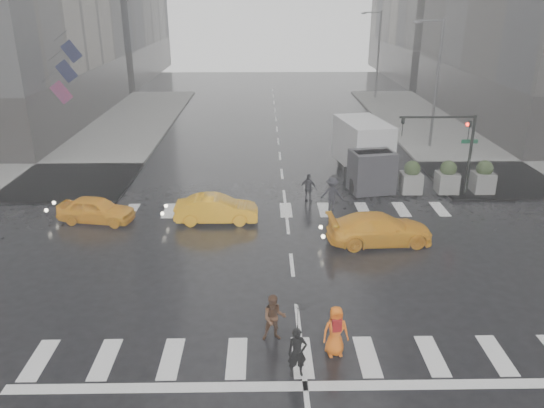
{
  "coord_description": "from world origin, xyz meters",
  "views": [
    {
      "loc": [
        -1.15,
        -19.36,
        10.28
      ],
      "look_at": [
        -0.79,
        2.0,
        1.91
      ],
      "focal_mm": 35.0,
      "sensor_mm": 36.0,
      "label": 1
    }
  ],
  "objects_px": {
    "traffic_signal_pole": "(454,139)",
    "pedestrian_orange": "(336,331)",
    "taxi_front": "(96,210)",
    "pedestrian_brown": "(274,318)",
    "taxi_mid": "(216,209)",
    "box_truck": "(365,150)"
  },
  "relations": [
    {
      "from": "taxi_front",
      "to": "taxi_mid",
      "type": "relative_size",
      "value": 0.92
    },
    {
      "from": "pedestrian_orange",
      "to": "taxi_front",
      "type": "relative_size",
      "value": 0.44
    },
    {
      "from": "pedestrian_brown",
      "to": "taxi_front",
      "type": "xyz_separation_m",
      "value": [
        -8.46,
        9.71,
        -0.17
      ]
    },
    {
      "from": "traffic_signal_pole",
      "to": "pedestrian_orange",
      "type": "xyz_separation_m",
      "value": [
        -8.0,
        -13.85,
        -2.39
      ]
    },
    {
      "from": "taxi_mid",
      "to": "box_truck",
      "type": "height_order",
      "value": "box_truck"
    },
    {
      "from": "traffic_signal_pole",
      "to": "pedestrian_brown",
      "type": "height_order",
      "value": "traffic_signal_pole"
    },
    {
      "from": "traffic_signal_pole",
      "to": "box_truck",
      "type": "relative_size",
      "value": 0.71
    },
    {
      "from": "traffic_signal_pole",
      "to": "box_truck",
      "type": "xyz_separation_m",
      "value": [
        -4.15,
        2.85,
        -1.41
      ]
    },
    {
      "from": "pedestrian_brown",
      "to": "taxi_front",
      "type": "bearing_deg",
      "value": 126.75
    },
    {
      "from": "traffic_signal_pole",
      "to": "pedestrian_orange",
      "type": "bearing_deg",
      "value": -120.0
    },
    {
      "from": "pedestrian_orange",
      "to": "box_truck",
      "type": "relative_size",
      "value": 0.26
    },
    {
      "from": "taxi_front",
      "to": "pedestrian_orange",
      "type": "bearing_deg",
      "value": -125.65
    },
    {
      "from": "taxi_mid",
      "to": "box_truck",
      "type": "relative_size",
      "value": 0.63
    },
    {
      "from": "traffic_signal_pole",
      "to": "pedestrian_brown",
      "type": "xyz_separation_m",
      "value": [
        -9.84,
        -13.06,
        -2.42
      ]
    },
    {
      "from": "pedestrian_brown",
      "to": "taxi_mid",
      "type": "xyz_separation_m",
      "value": [
        -2.61,
        9.62,
        -0.13
      ]
    },
    {
      "from": "taxi_front",
      "to": "box_truck",
      "type": "xyz_separation_m",
      "value": [
        14.16,
        6.19,
        1.18
      ]
    },
    {
      "from": "pedestrian_brown",
      "to": "taxi_front",
      "type": "height_order",
      "value": "pedestrian_brown"
    },
    {
      "from": "traffic_signal_pole",
      "to": "box_truck",
      "type": "bearing_deg",
      "value": 145.55
    },
    {
      "from": "pedestrian_brown",
      "to": "box_truck",
      "type": "relative_size",
      "value": 0.25
    },
    {
      "from": "taxi_front",
      "to": "taxi_mid",
      "type": "distance_m",
      "value": 5.86
    },
    {
      "from": "pedestrian_orange",
      "to": "box_truck",
      "type": "distance_m",
      "value": 17.16
    },
    {
      "from": "taxi_mid",
      "to": "traffic_signal_pole",
      "type": "bearing_deg",
      "value": -74.95
    }
  ]
}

